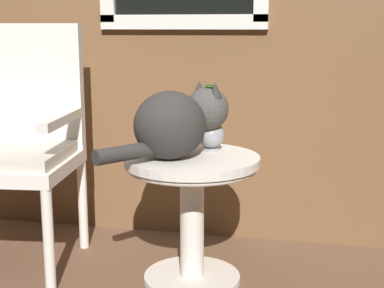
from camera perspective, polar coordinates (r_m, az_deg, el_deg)
wicker_side_table at (r=2.33m, az=0.00°, el=-5.14°), size 0.55×0.55×0.55m
wicker_chair at (r=2.64m, az=-17.40°, el=0.82°), size 0.60×0.58×1.08m
cat at (r=2.24m, az=-1.53°, el=2.23°), size 0.44×0.53×0.29m
pewter_vase_with_ivy at (r=2.37m, az=1.92°, el=1.43°), size 0.11×0.12×0.28m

